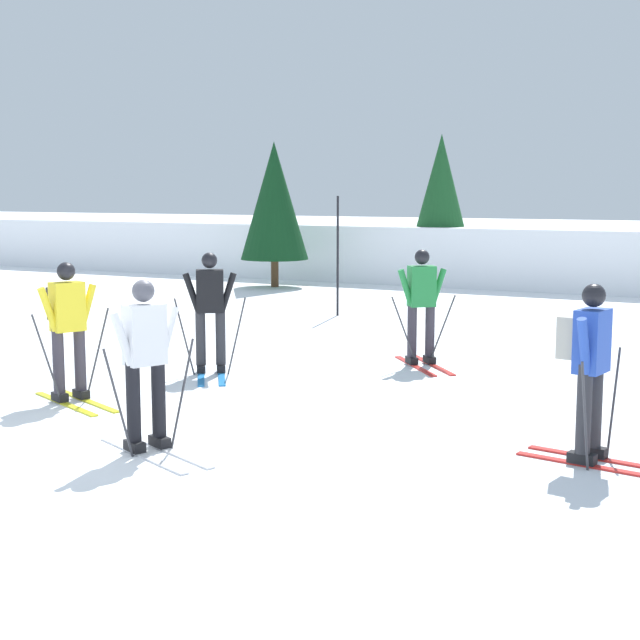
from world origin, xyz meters
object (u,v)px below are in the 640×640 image
Objects in this scene: skier_blue at (589,363)px; trail_marker_pole at (338,256)px; skier_green at (422,303)px; skier_black at (210,309)px; conifer_far_right at (441,199)px; skier_yellow at (67,324)px; conifer_far_centre at (274,201)px; skier_white at (146,360)px.

trail_marker_pole is (-6.75, 8.38, 0.27)m from skier_blue.
skier_green and skier_black have the same top height.
skier_green is 12.26m from conifer_far_right.
trail_marker_pole is 7.26m from conifer_far_right.
skier_black is 0.70× the size of trail_marker_pole.
skier_yellow is 0.45× the size of conifer_far_centre.
conifer_far_centre is at bearing -143.57° from conifer_far_right.
skier_yellow is (-2.24, 1.37, 0.04)m from skier_white.
conifer_far_centre is (-4.06, 4.45, 1.06)m from trail_marker_pole.
skier_blue is at bearing -19.78° from skier_black.
conifer_far_centre is at bearing 132.38° from trail_marker_pole.
skier_yellow is at bearing 148.60° from skier_white.
skier_white is 1.00× the size of skier_blue.
conifer_far_right is at bearing 108.76° from skier_green.
skier_white is 1.00× the size of skier_black.
skier_blue is 10.76m from trail_marker_pole.
skier_blue is 5.15m from skier_green.
skier_black is at bearing -64.35° from conifer_far_centre.
skier_yellow is 13.92m from conifer_far_centre.
conifer_far_centre is (-4.62, 13.06, 1.33)m from skier_yellow.
trail_marker_pole is (-0.56, 8.61, 0.27)m from skier_yellow.
conifer_far_centre is (-7.59, 8.82, 1.37)m from skier_green.
skier_green is at bearing 128.83° from skier_blue.
conifer_far_centre reaches higher than skier_green.
trail_marker_pole is (-1.13, 6.35, 0.31)m from skier_black.
conifer_far_right is 4.56m from conifer_far_centre.
skier_white is at bearing -97.37° from skier_green.
skier_white and skier_black have the same top height.
skier_white is at bearing -157.91° from skier_blue.
skier_blue is at bearing 22.09° from skier_white.
conifer_far_right is at bearing 93.10° from trail_marker_pole.
skier_blue and skier_black have the same top height.
conifer_far_right is at bearing 93.42° from skier_yellow.
skier_white is 16.04m from conifer_far_centre.
conifer_far_centre is (-10.81, 12.83, 1.33)m from skier_blue.
conifer_far_right is (-0.94, 15.77, 1.39)m from skier_yellow.
skier_green is at bearing 55.01° from skier_yellow.
skier_green is 11.71m from conifer_far_centre.
skier_blue is (6.20, 0.23, -0.00)m from skier_yellow.
skier_white and skier_green have the same top height.
trail_marker_pole reaches higher than skier_white.
skier_blue is 1.00× the size of skier_black.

